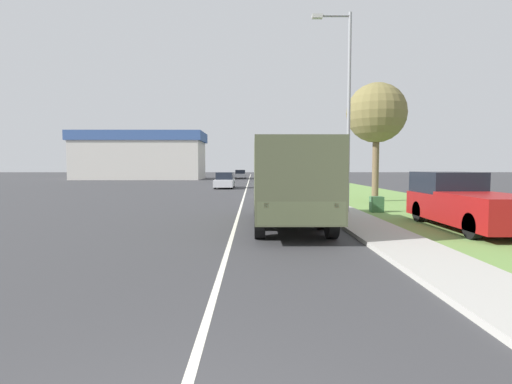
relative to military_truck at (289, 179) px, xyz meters
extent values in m
plane|color=#38383A|center=(-1.86, 28.23, -1.63)|extent=(180.00, 180.00, 0.00)
cube|color=silver|center=(-1.86, 28.23, -1.63)|extent=(0.12, 120.00, 0.00)
cube|color=#ADAAA3|center=(2.64, 28.23, -1.57)|extent=(1.80, 120.00, 0.12)
cube|color=#6B9347|center=(7.04, 28.23, -1.62)|extent=(7.00, 120.00, 0.02)
cube|color=#545B3D|center=(0.00, 2.88, -0.04)|extent=(2.38, 2.16, 2.08)
cube|color=#4C5138|center=(0.00, -0.97, 0.09)|extent=(2.38, 5.54, 2.34)
cube|color=#545B3D|center=(0.00, -3.69, -0.73)|extent=(2.26, 0.10, 0.60)
cube|color=red|center=(-0.89, -3.71, -0.53)|extent=(0.12, 0.06, 0.12)
cube|color=red|center=(0.89, -3.71, -0.53)|extent=(0.12, 0.06, 0.12)
cylinder|color=black|center=(-1.04, 2.77, -1.11)|extent=(0.30, 1.04, 1.04)
cylinder|color=black|center=(1.04, 2.77, -1.11)|extent=(0.30, 1.04, 1.04)
cylinder|color=black|center=(-1.04, -2.36, -1.11)|extent=(0.30, 1.04, 1.04)
cylinder|color=black|center=(1.04, -2.36, -1.11)|extent=(0.30, 1.04, 1.04)
cylinder|color=black|center=(-1.04, -0.70, -1.11)|extent=(0.30, 1.04, 1.04)
cylinder|color=black|center=(1.04, -0.70, -1.11)|extent=(0.30, 1.04, 1.04)
cube|color=#B7BABF|center=(-0.04, 13.34, -1.12)|extent=(1.83, 4.29, 0.66)
cube|color=black|center=(-0.04, 13.42, -0.45)|extent=(1.61, 1.93, 0.69)
cylinder|color=black|center=(-0.86, 14.71, -1.31)|extent=(0.20, 0.64, 0.64)
cylinder|color=black|center=(0.78, 14.71, -1.31)|extent=(0.20, 0.64, 0.64)
cylinder|color=black|center=(-0.86, 11.96, -1.31)|extent=(0.20, 0.64, 0.64)
cylinder|color=black|center=(0.78, 11.96, -1.31)|extent=(0.20, 0.64, 0.64)
cube|color=silver|center=(-3.93, 23.86, -1.13)|extent=(1.74, 4.73, 0.65)
cube|color=black|center=(-3.93, 23.96, -0.47)|extent=(1.53, 2.13, 0.67)
cylinder|color=black|center=(-4.69, 25.38, -1.31)|extent=(0.20, 0.64, 0.64)
cylinder|color=black|center=(-3.16, 25.38, -1.31)|extent=(0.20, 0.64, 0.64)
cylinder|color=black|center=(-4.69, 22.35, -1.31)|extent=(0.20, 0.64, 0.64)
cylinder|color=black|center=(-3.16, 22.35, -1.31)|extent=(0.20, 0.64, 0.64)
cube|color=#336B3D|center=(0.31, 33.39, -1.16)|extent=(1.71, 4.62, 0.58)
cube|color=black|center=(0.31, 33.49, -0.56)|extent=(1.50, 2.08, 0.62)
cylinder|color=black|center=(-0.45, 34.87, -1.31)|extent=(0.20, 0.64, 0.64)
cylinder|color=black|center=(1.06, 34.87, -1.31)|extent=(0.20, 0.64, 0.64)
cylinder|color=black|center=(-0.45, 31.92, -1.31)|extent=(0.20, 0.64, 0.64)
cylinder|color=black|center=(1.06, 31.92, -1.31)|extent=(0.20, 0.64, 0.64)
cube|color=black|center=(0.09, 42.76, -1.15)|extent=(1.77, 4.88, 0.61)
cube|color=black|center=(0.09, 42.86, -0.52)|extent=(1.56, 2.19, 0.65)
cylinder|color=black|center=(-0.69, 44.32, -1.31)|extent=(0.20, 0.64, 0.64)
cylinder|color=black|center=(0.88, 44.32, -1.31)|extent=(0.20, 0.64, 0.64)
cylinder|color=black|center=(-0.69, 41.20, -1.31)|extent=(0.20, 0.64, 0.64)
cylinder|color=black|center=(0.88, 41.20, -1.31)|extent=(0.20, 0.64, 0.64)
cube|color=silver|center=(-3.41, 53.89, -1.15)|extent=(1.85, 4.62, 0.60)
cube|color=black|center=(-3.41, 53.98, -0.53)|extent=(1.63, 2.08, 0.64)
cylinder|color=black|center=(-4.23, 55.37, -1.31)|extent=(0.20, 0.64, 0.64)
cylinder|color=black|center=(-2.59, 55.37, -1.31)|extent=(0.20, 0.64, 0.64)
cylinder|color=black|center=(-4.23, 52.41, -1.31)|extent=(0.20, 0.64, 0.64)
cylinder|color=black|center=(-2.59, 52.41, -1.31)|extent=(0.20, 0.64, 0.64)
cube|color=maroon|center=(5.88, -0.81, -0.95)|extent=(2.02, 5.53, 0.87)
cube|color=black|center=(5.88, 0.80, -0.14)|extent=(1.86, 2.32, 0.76)
cube|color=maroon|center=(5.88, -1.97, -0.46)|extent=(2.02, 3.21, 0.12)
cylinder|color=black|center=(4.99, 1.02, -1.23)|extent=(0.24, 0.76, 0.76)
cylinder|color=black|center=(6.77, 1.02, -1.23)|extent=(0.24, 0.76, 0.76)
cylinder|color=black|center=(4.99, -2.63, -1.23)|extent=(0.24, 0.76, 0.76)
cylinder|color=gray|center=(2.89, 3.52, 2.73)|extent=(0.14, 0.14, 8.48)
cylinder|color=gray|center=(2.19, 3.52, 6.81)|extent=(1.40, 0.11, 0.11)
cube|color=#B2B2AD|center=(1.49, 3.52, 6.78)|extent=(0.44, 0.24, 0.16)
cylinder|color=brown|center=(5.95, 9.57, 0.49)|extent=(0.38, 0.38, 4.21)
sphere|color=olive|center=(5.95, 9.57, 3.55)|extent=(3.45, 3.45, 3.45)
cube|color=#3D7042|center=(4.34, 4.06, -1.26)|extent=(0.55, 0.45, 0.70)
cube|color=beige|center=(-18.94, 49.28, 1.31)|extent=(19.26, 8.80, 5.88)
cube|color=#385693|center=(-18.94, 49.28, 4.98)|extent=(20.03, 9.15, 1.47)
camera|label=1|loc=(-1.23, -13.78, 0.47)|focal=28.00mm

